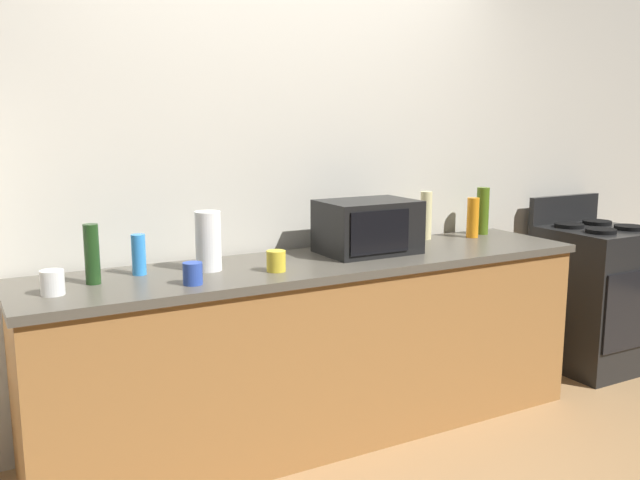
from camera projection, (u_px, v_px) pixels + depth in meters
ground_plane at (362, 467)px, 3.12m from camera, size 8.00×8.00×0.00m
back_wall at (282, 163)px, 3.58m from camera, size 6.40×0.10×2.70m
counter_run at (320, 348)px, 3.38m from camera, size 2.84×0.64×0.90m
stove_range at (594, 296)px, 4.34m from camera, size 0.60×0.61×1.08m
microwave at (368, 227)px, 3.47m from camera, size 0.48×0.35×0.27m
paper_towel_roll at (208, 241)px, 3.06m from camera, size 0.12×0.12×0.27m
bottle_spray_cleaner at (139, 255)px, 2.98m from camera, size 0.06×0.06×0.18m
bottle_dish_soap at (473, 218)px, 3.92m from camera, size 0.07×0.07×0.23m
bottle_olive_oil at (483, 211)px, 4.03m from camera, size 0.07×0.07×0.28m
bottle_wine at (92, 254)px, 2.81m from camera, size 0.06×0.06×0.25m
bottle_hand_soap at (426, 215)px, 3.86m from camera, size 0.07×0.07×0.27m
mug_white at (52, 283)px, 2.65m from camera, size 0.09×0.09×0.10m
mug_yellow at (276, 261)px, 3.06m from camera, size 0.09×0.09×0.10m
mug_blue at (193, 274)px, 2.82m from camera, size 0.08×0.08×0.09m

